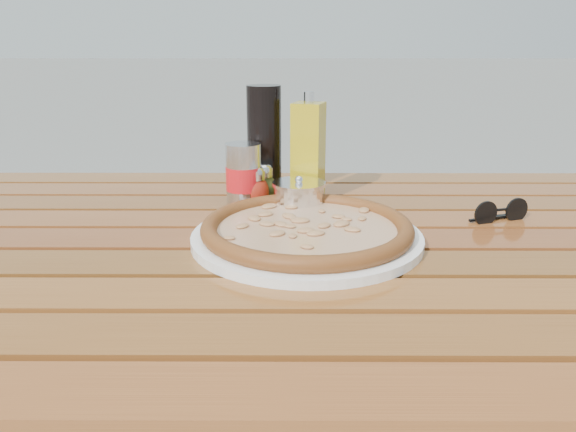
{
  "coord_description": "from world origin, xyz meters",
  "views": [
    {
      "loc": [
        0.0,
        -0.84,
        1.06
      ],
      "look_at": [
        0.0,
        0.02,
        0.78
      ],
      "focal_mm": 35.0,
      "sensor_mm": 36.0,
      "label": 1
    }
  ],
  "objects_px": {
    "parmesan_tin": "(299,198)",
    "dark_bottle": "(264,143)",
    "table": "(288,281)",
    "pepper_shaker": "(255,187)",
    "plate": "(307,238)",
    "oregano_shaker": "(262,184)",
    "soda_can": "(244,176)",
    "pizza": "(307,228)",
    "sunglasses": "(500,213)",
    "olive_oil_cruet": "(308,152)"
  },
  "relations": [
    {
      "from": "pizza",
      "to": "dark_bottle",
      "type": "height_order",
      "value": "dark_bottle"
    },
    {
      "from": "oregano_shaker",
      "to": "soda_can",
      "type": "distance_m",
      "value": 0.04
    },
    {
      "from": "soda_can",
      "to": "sunglasses",
      "type": "relative_size",
      "value": 1.11
    },
    {
      "from": "table",
      "to": "sunglasses",
      "type": "xyz_separation_m",
      "value": [
        0.37,
        0.09,
        0.09
      ]
    },
    {
      "from": "pepper_shaker",
      "to": "dark_bottle",
      "type": "height_order",
      "value": "dark_bottle"
    },
    {
      "from": "table",
      "to": "pepper_shaker",
      "type": "relative_size",
      "value": 17.07
    },
    {
      "from": "parmesan_tin",
      "to": "plate",
      "type": "bearing_deg",
      "value": -85.92
    },
    {
      "from": "table",
      "to": "olive_oil_cruet",
      "type": "xyz_separation_m",
      "value": [
        0.04,
        0.21,
        0.17
      ]
    },
    {
      "from": "dark_bottle",
      "to": "sunglasses",
      "type": "height_order",
      "value": "dark_bottle"
    },
    {
      "from": "oregano_shaker",
      "to": "dark_bottle",
      "type": "xyz_separation_m",
      "value": [
        0.0,
        0.04,
        0.07
      ]
    },
    {
      "from": "pizza",
      "to": "dark_bottle",
      "type": "bearing_deg",
      "value": 106.84
    },
    {
      "from": "pepper_shaker",
      "to": "pizza",
      "type": "bearing_deg",
      "value": -64.01
    },
    {
      "from": "dark_bottle",
      "to": "pepper_shaker",
      "type": "bearing_deg",
      "value": -104.42
    },
    {
      "from": "dark_bottle",
      "to": "parmesan_tin",
      "type": "bearing_deg",
      "value": -57.97
    },
    {
      "from": "plate",
      "to": "pepper_shaker",
      "type": "distance_m",
      "value": 0.21
    },
    {
      "from": "soda_can",
      "to": "parmesan_tin",
      "type": "distance_m",
      "value": 0.12
    },
    {
      "from": "olive_oil_cruet",
      "to": "parmesan_tin",
      "type": "bearing_deg",
      "value": -102.19
    },
    {
      "from": "table",
      "to": "parmesan_tin",
      "type": "bearing_deg",
      "value": 81.59
    },
    {
      "from": "table",
      "to": "oregano_shaker",
      "type": "bearing_deg",
      "value": 104.41
    },
    {
      "from": "dark_bottle",
      "to": "table",
      "type": "bearing_deg",
      "value": -78.64
    },
    {
      "from": "pepper_shaker",
      "to": "parmesan_tin",
      "type": "bearing_deg",
      "value": -27.51
    },
    {
      "from": "plate",
      "to": "pizza",
      "type": "height_order",
      "value": "pizza"
    },
    {
      "from": "table",
      "to": "pizza",
      "type": "xyz_separation_m",
      "value": [
        0.03,
        -0.02,
        0.1
      ]
    },
    {
      "from": "plate",
      "to": "parmesan_tin",
      "type": "height_order",
      "value": "parmesan_tin"
    },
    {
      "from": "pizza",
      "to": "sunglasses",
      "type": "height_order",
      "value": "sunglasses"
    },
    {
      "from": "plate",
      "to": "sunglasses",
      "type": "relative_size",
      "value": 3.32
    },
    {
      "from": "parmesan_tin",
      "to": "dark_bottle",
      "type": "bearing_deg",
      "value": 122.03
    },
    {
      "from": "table",
      "to": "plate",
      "type": "relative_size",
      "value": 3.89
    },
    {
      "from": "pepper_shaker",
      "to": "soda_can",
      "type": "distance_m",
      "value": 0.03
    },
    {
      "from": "table",
      "to": "soda_can",
      "type": "distance_m",
      "value": 0.24
    },
    {
      "from": "plate",
      "to": "sunglasses",
      "type": "bearing_deg",
      "value": 17.19
    },
    {
      "from": "pizza",
      "to": "soda_can",
      "type": "xyz_separation_m",
      "value": [
        -0.11,
        0.19,
        0.04
      ]
    },
    {
      "from": "parmesan_tin",
      "to": "oregano_shaker",
      "type": "bearing_deg",
      "value": 136.55
    },
    {
      "from": "plate",
      "to": "parmesan_tin",
      "type": "xyz_separation_m",
      "value": [
        -0.01,
        0.15,
        0.02
      ]
    },
    {
      "from": "table",
      "to": "parmesan_tin",
      "type": "relative_size",
      "value": 12.12
    },
    {
      "from": "pepper_shaker",
      "to": "olive_oil_cruet",
      "type": "distance_m",
      "value": 0.12
    },
    {
      "from": "plate",
      "to": "oregano_shaker",
      "type": "distance_m",
      "value": 0.23
    },
    {
      "from": "oregano_shaker",
      "to": "parmesan_tin",
      "type": "distance_m",
      "value": 0.09
    },
    {
      "from": "pepper_shaker",
      "to": "table",
      "type": "bearing_deg",
      "value": -69.76
    },
    {
      "from": "olive_oil_cruet",
      "to": "parmesan_tin",
      "type": "relative_size",
      "value": 1.82
    },
    {
      "from": "pepper_shaker",
      "to": "oregano_shaker",
      "type": "relative_size",
      "value": 1.0
    },
    {
      "from": "pizza",
      "to": "dark_bottle",
      "type": "xyz_separation_m",
      "value": [
        -0.08,
        0.25,
        0.09
      ]
    },
    {
      "from": "pepper_shaker",
      "to": "oregano_shaker",
      "type": "height_order",
      "value": "same"
    },
    {
      "from": "dark_bottle",
      "to": "parmesan_tin",
      "type": "distance_m",
      "value": 0.15
    },
    {
      "from": "table",
      "to": "soda_can",
      "type": "height_order",
      "value": "soda_can"
    },
    {
      "from": "soda_can",
      "to": "olive_oil_cruet",
      "type": "relative_size",
      "value": 0.57
    },
    {
      "from": "plate",
      "to": "pizza",
      "type": "distance_m",
      "value": 0.02
    },
    {
      "from": "pizza",
      "to": "soda_can",
      "type": "bearing_deg",
      "value": 120.27
    },
    {
      "from": "oregano_shaker",
      "to": "sunglasses",
      "type": "distance_m",
      "value": 0.43
    },
    {
      "from": "soda_can",
      "to": "parmesan_tin",
      "type": "height_order",
      "value": "soda_can"
    }
  ]
}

